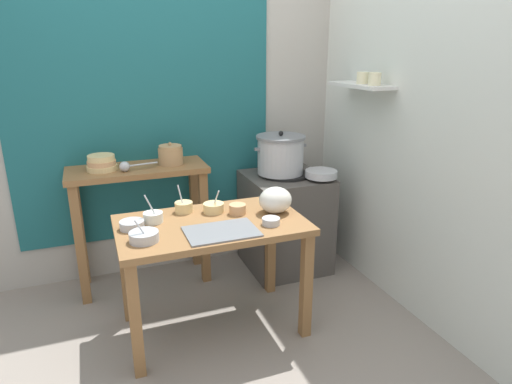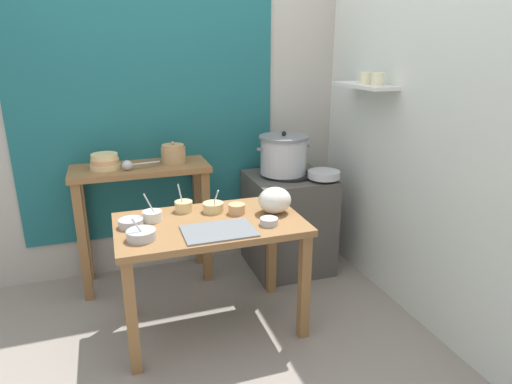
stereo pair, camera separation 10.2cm
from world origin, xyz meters
The scene contains 20 objects.
ground_plane centered at (0.00, 0.00, 0.00)m, with size 9.00×9.00×0.00m, color gray.
wall_back centered at (0.08, 1.10, 1.30)m, with size 4.40×0.12×2.60m.
wall_right centered at (1.40, 0.20, 1.30)m, with size 0.30×3.20×2.60m.
prep_table centered at (0.07, 0.09, 0.61)m, with size 1.10×0.66×0.72m.
back_shelf_table centered at (-0.26, 0.83, 0.68)m, with size 0.96×0.40×0.90m.
stove_block centered at (0.84, 0.70, 0.38)m, with size 0.60×0.61×0.78m.
steamer_pot centered at (0.80, 0.72, 0.93)m, with size 0.42×0.37×0.33m.
clay_pot centered at (-0.02, 0.83, 0.97)m, with size 0.17×0.17×0.16m.
bowl_stack_enamel centered at (-0.49, 0.83, 0.95)m, with size 0.20×0.20×0.11m.
ladle centered at (-0.34, 0.74, 0.94)m, with size 0.26×0.08×0.07m.
serving_tray centered at (0.08, -0.08, 0.72)m, with size 0.40×0.28×0.01m, color slate.
plastic_bag centered at (0.49, 0.10, 0.80)m, with size 0.21×0.19×0.16m, color silver.
wide_pan centered at (1.04, 0.51, 0.81)m, with size 0.24×0.24×0.05m, color #B7BABF.
prep_bowl_0 centered at (0.39, -0.08, 0.74)m, with size 0.10×0.10×0.04m.
prep_bowl_1 centered at (-0.25, 0.21, 0.75)m, with size 0.12×0.12×0.18m.
prep_bowl_2 centered at (0.26, 0.16, 0.75)m, with size 0.10×0.10×0.06m.
prep_bowl_3 centered at (-0.04, 0.31, 0.76)m, with size 0.11×0.11×0.17m.
prep_bowl_4 centered at (-0.37, 0.15, 0.75)m, with size 0.14×0.14×0.05m.
prep_bowl_5 centered at (-0.33, -0.05, 0.75)m, with size 0.16×0.16×0.13m.
prep_bowl_6 centered at (0.13, 0.24, 0.75)m, with size 0.13×0.13×0.15m.
Camera 2 is at (-0.45, -2.32, 1.71)m, focal length 31.17 mm.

